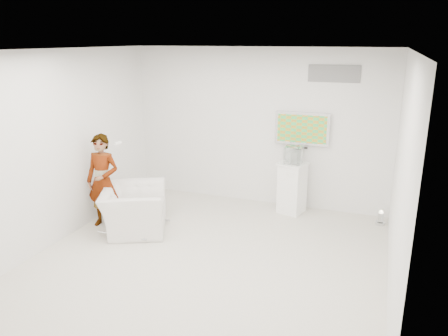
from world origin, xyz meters
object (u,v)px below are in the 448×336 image
Objects in this scene: person at (103,181)px; pedestal at (292,188)px; tv at (302,128)px; floor_uplight at (381,218)px; armchair at (134,209)px.

person is 1.69× the size of pedestal.
tv is at bearing 29.63° from person.
tv is 0.62× the size of person.
person is at bearing -159.56° from floor_uplight.
person is at bearing -149.38° from pedestal.
floor_uplight is (1.51, -0.33, -1.42)m from tv.
floor_uplight is at bearing 16.21° from person.
armchair is at bearing -157.01° from floor_uplight.
person is at bearing -146.13° from tv.
floor_uplight is (3.93, 1.67, -0.25)m from armchair.
tv is 4.00× the size of floor_uplight.
tv is at bearing 74.21° from pedestal.
tv reaches higher than armchair.
armchair is (0.57, 0.01, -0.44)m from person.
tv is at bearing 167.72° from floor_uplight.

